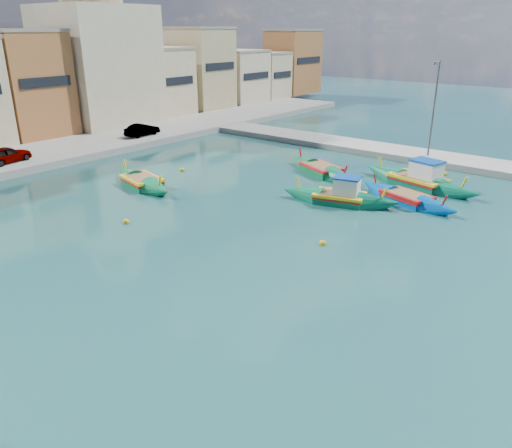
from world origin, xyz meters
TOP-DOWN VIEW (x-y plane):
  - ground at (0.00, 0.00)m, footprint 160.00×160.00m
  - east_quay at (18.00, 0.00)m, footprint 4.00×70.00m
  - north_quay at (0.00, 32.00)m, footprint 80.00×8.00m
  - north_townhouses at (6.68, 39.36)m, footprint 83.20×7.87m
  - church_block at (10.00, 40.00)m, footprint 10.00×10.00m
  - quay_street_lamp at (17.44, 6.00)m, footprint 1.18×0.16m
  - luzzu_turquoise_cabin at (10.21, 3.85)m, footprint 4.21×9.71m
  - luzzu_blue_cabin at (3.62, 6.35)m, footprint 3.95×7.90m
  - luzzu_cyan_mid at (8.74, 10.90)m, footprint 5.05×8.36m
  - luzzu_green at (-1.88, 18.98)m, footprint 3.60×7.81m
  - luzzu_blue_south at (6.37, 3.10)m, footprint 3.95×7.86m
  - mooring_buoys at (2.41, 7.12)m, footprint 21.69×26.55m

SIDE VIEW (x-z plane):
  - ground at x=0.00m, z-range 0.00..0.00m
  - mooring_buoys at x=2.41m, z-range -0.10..0.26m
  - luzzu_blue_south at x=6.37m, z-range -0.88..1.34m
  - east_quay at x=18.00m, z-range 0.00..0.50m
  - luzzu_green at x=-1.88m, z-range -0.94..1.45m
  - luzzu_cyan_mid at x=8.74m, z-range -0.96..1.48m
  - north_quay at x=0.00m, z-range 0.00..0.60m
  - luzzu_blue_cabin at x=3.62m, z-range -1.03..1.69m
  - luzzu_turquoise_cabin at x=10.21m, z-range -1.16..1.89m
  - quay_street_lamp at x=17.44m, z-range 0.34..8.34m
  - north_townhouses at x=6.68m, z-range -0.10..10.09m
  - church_block at x=10.00m, z-range -1.14..17.96m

